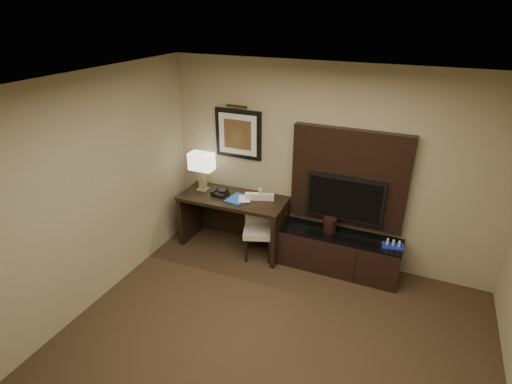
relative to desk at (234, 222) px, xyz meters
The scene contains 17 objects.
ceiling 3.38m from the desk, 59.98° to the right, with size 4.50×5.00×0.01m, color silver.
wall_back 1.60m from the desk, 15.74° to the left, with size 4.50×0.01×2.70m, color tan.
wall_left 2.55m from the desk, 115.12° to the right, with size 0.01×5.00×2.70m, color tan.
desk is the anchor object (origin of this frame).
credenza 1.57m from the desk, ahead, with size 1.59×0.44×0.55m, color black.
tv_wall_panel 1.79m from the desk, 10.65° to the left, with size 1.50×0.12×1.30m, color black.
tv 1.67m from the desk, ahead, with size 1.00×0.08×0.60m, color black.
artwork 1.28m from the desk, 100.00° to the left, with size 0.70×0.04×0.70m, color black.
picture_light 1.67m from the desk, 101.28° to the left, with size 0.04×0.04×0.30m, color #433115.
desk_chair 0.45m from the desk, 11.97° to the right, with size 0.41×0.47×0.85m, color beige, non-canonical shape.
table_lamp 0.86m from the desk, behind, with size 0.34×0.20×0.56m, color #93815B, non-canonical shape.
desk_phone 0.50m from the desk, behind, with size 0.20×0.18×0.10m, color black, non-canonical shape.
blue_folder 0.43m from the desk, 23.97° to the right, with size 0.24×0.32×0.02m, color #1B4EB1.
book 0.54m from the desk, 24.63° to the right, with size 0.17×0.02×0.23m, color tan.
water_bottle 0.63m from the desk, 12.32° to the left, with size 0.06×0.06×0.17m, color #ABB9C2.
ice_bucket 1.42m from the desk, ahead, with size 0.18×0.18×0.19m, color black.
minibar_tray 2.23m from the desk, ahead, with size 0.26×0.16×0.09m, color #1923A4, non-canonical shape.
Camera 1 is at (1.12, -2.38, 3.32)m, focal length 28.00 mm.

